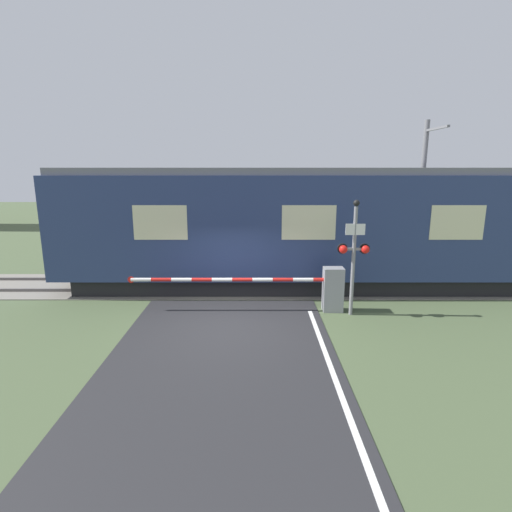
# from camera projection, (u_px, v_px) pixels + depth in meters

# --- Properties ---
(ground_plane) EXTENTS (80.00, 80.00, 0.00)m
(ground_plane) POSITION_uv_depth(u_px,v_px,m) (228.00, 324.00, 11.20)
(ground_plane) COLOR #475638
(track_bed) EXTENTS (36.00, 3.20, 0.13)m
(track_bed) POSITION_uv_depth(u_px,v_px,m) (234.00, 286.00, 14.78)
(track_bed) COLOR slate
(track_bed) RESTS_ON ground_plane
(train) EXTENTS (17.24, 3.11, 4.30)m
(train) POSITION_uv_depth(u_px,v_px,m) (302.00, 228.00, 14.31)
(train) COLOR black
(train) RESTS_ON ground_plane
(crossing_barrier) EXTENTS (6.53, 0.44, 1.36)m
(crossing_barrier) POSITION_uv_depth(u_px,v_px,m) (315.00, 288.00, 12.13)
(crossing_barrier) COLOR gray
(crossing_barrier) RESTS_ON ground_plane
(signal_post) EXTENTS (0.94, 0.26, 3.42)m
(signal_post) POSITION_uv_depth(u_px,v_px,m) (353.00, 251.00, 11.54)
(signal_post) COLOR gray
(signal_post) RESTS_ON ground_plane
(catenary_pole) EXTENTS (0.20, 1.90, 6.09)m
(catenary_pole) POSITION_uv_depth(u_px,v_px,m) (420.00, 196.00, 15.83)
(catenary_pole) COLOR slate
(catenary_pole) RESTS_ON ground_plane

